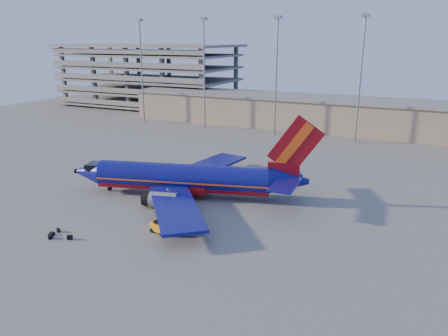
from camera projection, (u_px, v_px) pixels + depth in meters
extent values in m
plane|color=slate|center=(208.00, 193.00, 69.26)|extent=(220.00, 220.00, 0.00)
cube|color=gray|center=(344.00, 116.00, 114.15)|extent=(120.00, 15.00, 8.00)
cube|color=slate|center=(345.00, 100.00, 112.95)|extent=(122.00, 16.00, 0.60)
cube|color=slate|center=(151.00, 103.00, 158.55)|extent=(60.00, 30.00, 0.70)
cube|color=slate|center=(150.00, 91.00, 157.35)|extent=(60.00, 30.00, 0.70)
cube|color=slate|center=(150.00, 79.00, 156.14)|extent=(60.00, 30.00, 0.70)
cube|color=slate|center=(149.00, 67.00, 154.94)|extent=(60.00, 30.00, 0.70)
cube|color=slate|center=(149.00, 55.00, 153.74)|extent=(60.00, 30.00, 0.70)
cube|color=slate|center=(148.00, 46.00, 152.82)|extent=(62.00, 32.00, 0.80)
cube|color=slate|center=(169.00, 73.00, 167.07)|extent=(1.20, 1.20, 21.00)
cylinder|color=gray|center=(142.00, 73.00, 123.60)|extent=(0.44, 0.44, 28.00)
cube|color=gray|center=(139.00, 20.00, 119.51)|extent=(1.60, 1.60, 0.70)
cylinder|color=gray|center=(204.00, 76.00, 115.35)|extent=(0.44, 0.44, 28.00)
cube|color=gray|center=(203.00, 19.00, 111.26)|extent=(1.60, 1.60, 0.70)
cylinder|color=gray|center=(276.00, 79.00, 107.10)|extent=(0.44, 0.44, 28.00)
cube|color=gray|center=(278.00, 17.00, 103.01)|extent=(1.60, 1.60, 0.70)
cylinder|color=gray|center=(360.00, 82.00, 98.85)|extent=(0.44, 0.44, 28.00)
cube|color=gray|center=(366.00, 15.00, 94.76)|extent=(1.60, 1.60, 0.70)
cylinder|color=navy|center=(183.00, 177.00, 67.18)|extent=(26.80, 10.99, 4.11)
cube|color=maroon|center=(183.00, 184.00, 67.48)|extent=(26.60, 10.24, 1.44)
cube|color=#F95715|center=(183.00, 179.00, 67.26)|extent=(26.81, 11.03, 0.24)
cone|color=navy|center=(88.00, 172.00, 69.84)|extent=(5.58, 5.19, 4.11)
cube|color=black|center=(96.00, 166.00, 69.30)|extent=(3.33, 3.49, 0.89)
cone|color=navy|center=(289.00, 181.00, 64.31)|extent=(6.66, 5.49, 4.11)
cube|color=maroon|center=(284.00, 171.00, 64.03)|extent=(4.66, 1.82, 2.44)
cube|color=maroon|center=(296.00, 145.00, 62.65)|extent=(7.96, 2.49, 8.86)
cube|color=#F95715|center=(294.00, 145.00, 62.69)|extent=(5.36, 1.88, 6.95)
cube|color=navy|center=(287.00, 169.00, 67.77)|extent=(6.22, 7.85, 0.24)
cube|color=navy|center=(285.00, 185.00, 60.65)|extent=(3.73, 7.29, 0.24)
cube|color=navy|center=(207.00, 166.00, 76.40)|extent=(8.10, 17.86, 0.39)
cube|color=navy|center=(176.00, 207.00, 57.96)|extent=(15.20, 16.85, 0.39)
cube|color=maroon|center=(187.00, 186.00, 67.51)|extent=(7.57, 5.94, 1.11)
cylinder|color=gray|center=(185.00, 176.00, 73.35)|extent=(4.47, 3.30, 2.33)
cylinder|color=gray|center=(164.00, 200.00, 62.45)|extent=(4.47, 3.30, 2.33)
cylinder|color=gray|center=(110.00, 187.00, 69.94)|extent=(0.33, 0.33, 1.22)
cylinder|color=black|center=(110.00, 189.00, 70.01)|extent=(0.76, 0.46, 0.71)
cylinder|color=black|center=(198.00, 187.00, 70.34)|extent=(1.06, 0.84, 0.93)
cylinder|color=black|center=(189.00, 200.00, 64.90)|extent=(1.06, 0.84, 0.93)
cube|color=orange|center=(160.00, 227.00, 54.79)|extent=(2.54, 1.81, 1.09)
cube|color=black|center=(160.00, 222.00, 54.60)|extent=(1.35, 1.43, 0.38)
cylinder|color=black|center=(159.00, 227.00, 55.92)|extent=(0.60, 0.32, 0.57)
cylinder|color=black|center=(152.00, 230.00, 55.02)|extent=(0.60, 0.32, 0.57)
cylinder|color=black|center=(168.00, 231.00, 54.86)|extent=(0.60, 0.32, 0.57)
cylinder|color=black|center=(161.00, 234.00, 53.96)|extent=(0.60, 0.32, 0.57)
cube|color=black|center=(50.00, 237.00, 53.24)|extent=(0.64, 0.61, 0.47)
cube|color=black|center=(52.00, 234.00, 54.31)|extent=(0.58, 0.42, 0.38)
cube|color=black|center=(70.00, 237.00, 53.12)|extent=(0.75, 0.68, 0.54)
cube|color=black|center=(58.00, 230.00, 55.14)|extent=(0.63, 0.53, 0.48)
cube|color=black|center=(51.00, 236.00, 53.60)|extent=(0.62, 0.54, 0.50)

